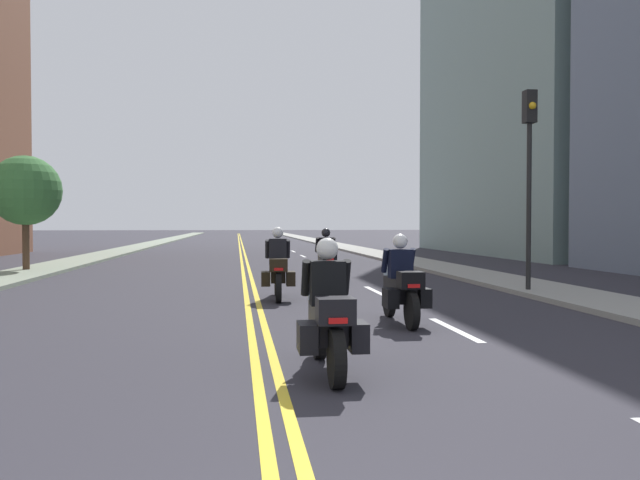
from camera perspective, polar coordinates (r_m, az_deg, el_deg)
name	(u,v)px	position (r m, az deg, el deg)	size (l,w,h in m)	color
ground_plane	(241,246)	(50.04, -7.12, -0.55)	(264.00, 264.00, 0.00)	#2D2C34
sidewalk_left	(143,246)	(50.54, -15.63, -0.51)	(2.09, 144.00, 0.12)	gray
sidewalk_right	(335,245)	(50.64, 1.37, -0.45)	(2.09, 144.00, 0.12)	gray
centreline_yellow_inner	(240,246)	(50.04, -7.26, -0.55)	(0.12, 132.00, 0.01)	yellow
centreline_yellow_outer	(243,246)	(50.04, -6.98, -0.55)	(0.12, 132.00, 0.01)	yellow
lane_dashes_white	(309,259)	(31.26, -0.97, -1.74)	(0.14, 56.40, 0.01)	silver
building_right_1	(545,11)	(41.50, 19.64, 18.86)	(9.26, 19.81, 28.43)	gray
motorcycle_0	(328,319)	(7.36, 0.76, -7.16)	(0.76, 2.14, 1.58)	black
motorcycle_1	(402,287)	(11.10, 7.36, -4.21)	(0.76, 2.16, 1.57)	black
motorcycle_2	(278,270)	(14.60, -3.82, -2.76)	(0.78, 2.20, 1.67)	black
motorcycle_3	(326,261)	(18.36, 0.57, -1.94)	(0.76, 2.13, 1.62)	black
traffic_light_near	(529,155)	(16.57, 18.34, 7.31)	(0.28, 0.38, 5.03)	black
street_tree_0	(25,191)	(24.92, -25.02, 4.04)	(2.49, 2.49, 4.19)	#4E3525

